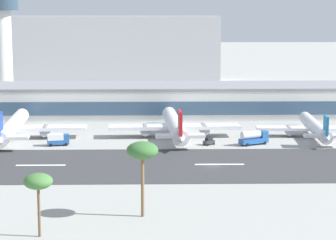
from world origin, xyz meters
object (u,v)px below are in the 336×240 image
object	(u,v)px
distant_hotel_block	(92,50)
service_fuel_truck_2	(254,138)
airliner_navy_tail_gate_0	(11,128)
terminal_building	(165,100)
palm_tree_2	(142,152)
service_baggage_tug_1	(209,141)
palm_tree_0	(38,182)
control_tower	(2,35)
service_box_truck_0	(58,139)
airliner_blue_tail_gate_2	(316,128)
airliner_red_tail_gate_1	(175,126)

from	to	relation	value
distant_hotel_block	service_fuel_truck_2	size ratio (longest dim) A/B	15.11
distant_hotel_block	airliner_navy_tail_gate_0	size ratio (longest dim) A/B	2.63
terminal_building	palm_tree_2	bearing A→B (deg)	-92.95
terminal_building	service_baggage_tug_1	size ratio (longest dim) A/B	50.60
distant_hotel_block	palm_tree_0	xyz separation A→B (m)	(13.63, -248.67, -8.29)
control_tower	palm_tree_0	world-z (taller)	control_tower
control_tower	service_fuel_truck_2	distance (m)	139.34
terminal_building	service_fuel_truck_2	size ratio (longest dim) A/B	20.09
service_box_truck_0	service_fuel_truck_2	size ratio (longest dim) A/B	0.73
control_tower	airliner_blue_tail_gate_2	world-z (taller)	control_tower
terminal_building	distant_hotel_block	size ratio (longest dim) A/B	1.33
distant_hotel_block	service_box_truck_0	bearing A→B (deg)	-88.03
service_box_truck_0	service_fuel_truck_2	world-z (taller)	service_fuel_truck_2
service_box_truck_0	palm_tree_2	bearing A→B (deg)	-81.99
service_box_truck_0	control_tower	bearing A→B (deg)	97.64
palm_tree_0	palm_tree_2	size ratio (longest dim) A/B	0.77
service_box_truck_0	airliner_red_tail_gate_1	bearing A→B (deg)	7.32
terminal_building	airliner_red_tail_gate_1	bearing A→B (deg)	-87.33
airliner_blue_tail_gate_2	service_baggage_tug_1	bearing A→B (deg)	112.52
control_tower	palm_tree_0	distance (m)	185.60
control_tower	service_box_truck_0	world-z (taller)	control_tower
service_baggage_tug_1	palm_tree_0	distance (m)	84.83
control_tower	service_baggage_tug_1	xyz separation A→B (m)	(78.96, -102.02, -26.43)
terminal_building	palm_tree_2	xyz separation A→B (m)	(-6.23, -121.07, 6.37)
service_box_truck_0	terminal_building	bearing A→B (deg)	48.34
distant_hotel_block	service_baggage_tug_1	bearing A→B (deg)	-74.40
terminal_building	service_baggage_tug_1	xyz separation A→B (m)	(11.21, -54.64, -4.53)
control_tower	service_fuel_truck_2	bearing A→B (deg)	-48.08
palm_tree_0	service_baggage_tug_1	bearing A→B (deg)	66.07
airliner_red_tail_gate_1	terminal_building	bearing A→B (deg)	-0.00
service_baggage_tug_1	palm_tree_0	xyz separation A→B (m)	(-34.24, -77.18, 8.15)
airliner_blue_tail_gate_2	control_tower	bearing A→B (deg)	54.43
terminal_building	service_box_truck_0	bearing A→B (deg)	-119.38
airliner_red_tail_gate_1	service_fuel_truck_2	distance (m)	24.69
airliner_red_tail_gate_1	service_fuel_truck_2	size ratio (longest dim) A/B	5.85
airliner_navy_tail_gate_0	service_box_truck_0	world-z (taller)	airliner_navy_tail_gate_0
airliner_navy_tail_gate_0	palm_tree_0	world-z (taller)	palm_tree_0
distant_hotel_block	service_fuel_truck_2	xyz separation A→B (m)	(60.44, -171.40, -15.46)
airliner_navy_tail_gate_0	palm_tree_2	distance (m)	86.51
distant_hotel_block	palm_tree_0	bearing A→B (deg)	-86.86
control_tower	airliner_navy_tail_gate_0	bearing A→B (deg)	-76.61
terminal_building	control_tower	size ratio (longest dim) A/B	3.97
airliner_red_tail_gate_1	control_tower	bearing A→B (deg)	35.00
terminal_building	control_tower	xyz separation A→B (m)	(-67.75, 47.38, 21.90)
terminal_building	airliner_navy_tail_gate_0	world-z (taller)	terminal_building
service_box_truck_0	service_baggage_tug_1	xyz separation A→B (m)	(41.99, 0.02, -0.74)
distant_hotel_block	palm_tree_0	size ratio (longest dim) A/B	12.42
control_tower	airliner_blue_tail_gate_2	xyz separation A→B (m)	(111.54, -90.84, -24.68)
service_fuel_truck_2	palm_tree_0	distance (m)	90.62
distant_hotel_block	airliner_red_tail_gate_1	distance (m)	165.05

